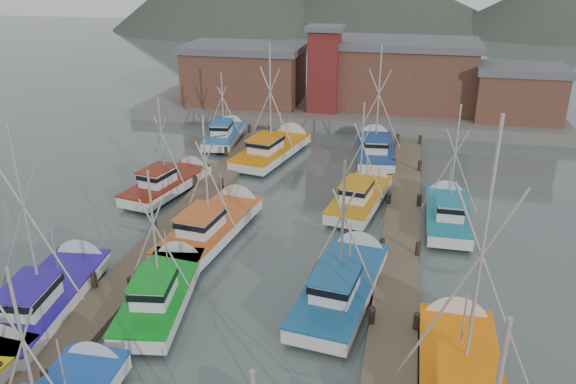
% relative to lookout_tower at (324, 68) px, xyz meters
% --- Properties ---
extents(ground, '(260.00, 260.00, 0.00)m').
position_rel_lookout_tower_xyz_m(ground, '(2.00, -33.00, -5.55)').
color(ground, '#4C5B57').
rests_on(ground, ground).
extents(dock_left, '(2.30, 46.00, 1.50)m').
position_rel_lookout_tower_xyz_m(dock_left, '(-5.00, -28.96, -5.34)').
color(dock_left, '#4F3F31').
rests_on(dock_left, ground).
extents(dock_right, '(2.30, 46.00, 1.50)m').
position_rel_lookout_tower_xyz_m(dock_right, '(9.00, -28.96, -5.34)').
color(dock_right, '#4F3F31').
rests_on(dock_right, ground).
extents(quay, '(44.00, 16.00, 1.20)m').
position_rel_lookout_tower_xyz_m(quay, '(2.00, 4.00, -4.95)').
color(quay, slate).
rests_on(quay, ground).
extents(shed_left, '(12.72, 8.48, 6.20)m').
position_rel_lookout_tower_xyz_m(shed_left, '(-9.00, 2.00, -1.21)').
color(shed_left, brown).
rests_on(shed_left, quay).
extents(shed_center, '(14.84, 9.54, 6.90)m').
position_rel_lookout_tower_xyz_m(shed_center, '(8.00, 4.00, -0.86)').
color(shed_center, brown).
rests_on(shed_center, quay).
extents(shed_right, '(8.48, 6.36, 5.20)m').
position_rel_lookout_tower_xyz_m(shed_right, '(19.00, 1.00, -1.71)').
color(shed_right, brown).
rests_on(shed_right, quay).
extents(lookout_tower, '(3.60, 3.60, 8.50)m').
position_rel_lookout_tower_xyz_m(lookout_tower, '(0.00, 0.00, 0.00)').
color(lookout_tower, maroon).
rests_on(lookout_tower, quay).
extents(distant_hills, '(175.00, 140.00, 42.00)m').
position_rel_lookout_tower_xyz_m(distant_hills, '(-10.76, 89.59, -5.55)').
color(distant_hills, '#394338').
rests_on(distant_hills, ground).
extents(boat_4, '(3.92, 8.93, 7.92)m').
position_rel_lookout_tower_xyz_m(boat_4, '(-2.28, -34.83, -4.87)').
color(boat_4, '#0E1A31').
rests_on(boat_4, ground).
extents(boat_5, '(4.21, 10.01, 8.38)m').
position_rel_lookout_tower_xyz_m(boat_5, '(6.37, -32.32, -4.87)').
color(boat_5, '#0E1A31').
rests_on(boat_5, ground).
extents(boat_6, '(4.22, 9.88, 10.37)m').
position_rel_lookout_tower_xyz_m(boat_6, '(-7.49, -36.52, -4.86)').
color(boat_6, '#0E1A31').
rests_on(boat_6, ground).
extents(boat_7, '(4.93, 9.99, 12.37)m').
position_rel_lookout_tower_xyz_m(boat_7, '(11.73, -38.07, -4.85)').
color(boat_7, '#0E1A31').
rests_on(boat_7, ground).
extents(boat_8, '(4.19, 10.17, 8.62)m').
position_rel_lookout_tower_xyz_m(boat_8, '(-2.28, -27.31, -4.87)').
color(boat_8, '#0E1A31').
rests_on(boat_8, ground).
extents(boat_9, '(4.02, 9.02, 8.12)m').
position_rel_lookout_tower_xyz_m(boat_9, '(6.14, -20.82, -4.87)').
color(boat_9, '#0E1A31').
rests_on(boat_9, ground).
extents(boat_10, '(4.22, 8.95, 7.83)m').
position_rel_lookout_tower_xyz_m(boat_10, '(-7.78, -21.34, -4.87)').
color(boat_10, '#0E1A31').
rests_on(boat_10, ground).
extents(boat_11, '(3.50, 8.45, 8.65)m').
position_rel_lookout_tower_xyz_m(boat_11, '(11.81, -22.30, -4.87)').
color(boat_11, '#0E1A31').
rests_on(boat_11, ground).
extents(boat_12, '(5.15, 10.81, 10.73)m').
position_rel_lookout_tower_xyz_m(boat_12, '(-2.22, -12.03, -4.86)').
color(boat_12, '#0E1A31').
rests_on(boat_12, ground).
extents(boat_13, '(4.15, 9.79, 10.44)m').
position_rel_lookout_tower_xyz_m(boat_13, '(6.22, -10.17, -4.86)').
color(boat_13, '#0E1A31').
rests_on(boat_13, ground).
extents(boat_14, '(3.47, 8.59, 7.17)m').
position_rel_lookout_tower_xyz_m(boat_14, '(-7.81, -8.76, -4.87)').
color(boat_14, '#0E1A31').
rests_on(boat_14, ground).
extents(gull_near, '(1.54, 0.60, 0.24)m').
position_rel_lookout_tower_xyz_m(gull_near, '(1.78, -38.36, 4.34)').
color(gull_near, gray).
rests_on(gull_near, ground).
extents(gull_far, '(1.54, 0.61, 0.24)m').
position_rel_lookout_tower_xyz_m(gull_far, '(1.33, -26.77, 2.47)').
color(gull_far, gray).
rests_on(gull_far, ground).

